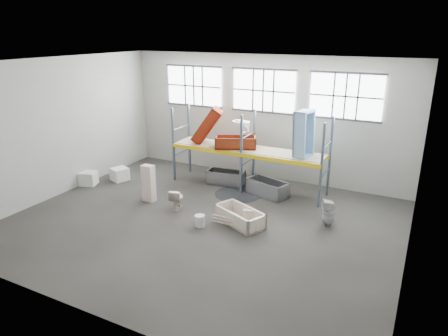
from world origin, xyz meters
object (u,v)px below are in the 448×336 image
Objects in this scene: toilet_beige at (177,199)px; rust_tub_flat at (236,142)px; carton_near at (88,178)px; toilet_white at (329,213)px; blue_tub_upright at (304,134)px; steel_tub_right at (267,188)px; bathtub_beige at (240,217)px; cistern_tall at (149,183)px; steel_tub_left at (226,177)px; bucket at (200,221)px.

rust_tub_flat reaches higher than toilet_beige.
carton_near is (-5.31, -2.48, -1.55)m from rust_tub_flat.
blue_tub_upright is at bearing -165.63° from toilet_white.
blue_tub_upright reaches higher than steel_tub_right.
toilet_beige is at bearing -140.37° from blue_tub_upright.
rust_tub_flat reaches higher than carton_near.
rust_tub_flat is (-1.55, 2.90, 1.57)m from bathtub_beige.
bathtub_beige is 3.64m from rust_tub_flat.
toilet_beige is 4.99m from blue_tub_upright.
toilet_white is at bearing -51.21° from blue_tub_upright.
toilet_beige is 0.53× the size of cistern_tall.
toilet_beige reaches higher than steel_tub_right.
cistern_tall is (-1.24, 0.09, 0.32)m from toilet_beige.
blue_tub_upright is at bearing -0.17° from steel_tub_left.
bucket is 0.60× the size of carton_near.
cistern_tall reaches higher than bucket.
bathtub_beige is 2.80m from toilet_white.
steel_tub_right is 4.21× the size of bucket.
cistern_tall is 0.87× the size of steel_tub_right.
bucket is at bearing -75.43° from steel_tub_left.
cistern_tall is 3.20m from carton_near.
toilet_white is at bearing 4.58° from carton_near.
blue_tub_upright reaches higher than rust_tub_flat.
bucket is (-3.58, -1.90, -0.24)m from toilet_white.
blue_tub_upright reaches higher than toilet_white.
bucket is (-1.05, -0.73, -0.06)m from bathtub_beige.
steel_tub_right is (-0.10, 2.64, 0.04)m from bathtub_beige.
blue_tub_upright is at bearing 33.66° from cistern_tall.
steel_tub_right reaches higher than steel_tub_left.
rust_tub_flat is 0.93× the size of blue_tub_upright.
toilet_beige is 1.29m from cistern_tall.
rust_tub_flat is (-1.45, 0.26, 1.53)m from steel_tub_right.
bathtub_beige is 3.64m from steel_tub_left.
steel_tub_left is 0.95× the size of rust_tub_flat.
cistern_tall is at bearing -18.15° from toilet_beige.
carton_near is at bearing -155.01° from rust_tub_flat.
toilet_beige is 1.93× the size of bucket.
blue_tub_upright is 2.72× the size of carton_near.
cistern_tall is 5.79m from blue_tub_upright.
toilet_beige is 0.48× the size of steel_tub_left.
carton_near is at bearing 168.81° from bucket.
steel_tub_left is at bearing -136.49° from toilet_white.
steel_tub_left is 3.88m from bucket.
cistern_tall is (-3.70, 0.20, 0.43)m from bathtub_beige.
steel_tub_right is (1.92, -0.38, 0.01)m from steel_tub_left.
cistern_tall is at bearing -105.51° from toilet_white.
steel_tub_left is at bearing 165.35° from rust_tub_flat.
carton_near is at bearing -17.97° from toilet_beige.
rust_tub_flat is at bearing 54.56° from cistern_tall.
cistern_tall is 6.31m from toilet_white.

